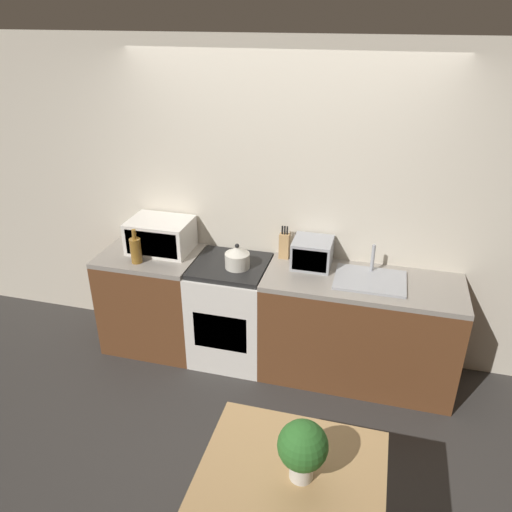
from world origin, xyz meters
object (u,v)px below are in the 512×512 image
toaster_oven (312,253)px  dining_table (291,486)px  kettle (237,257)px  stove_range (231,311)px  bottle (136,250)px  microwave (161,235)px

toaster_oven → dining_table: bearing=-83.4°
kettle → stove_range: bearing=151.5°
stove_range → dining_table: 1.95m
kettle → bottle: 0.83m
kettle → toaster_oven: toaster_oven is taller
stove_range → microwave: size_ratio=1.75×
microwave → kettle: bearing=-10.8°
microwave → dining_table: bearing=-50.7°
dining_table → microwave: bearing=129.3°
microwave → bottle: bearing=-110.3°
microwave → toaster_oven: 1.29m
stove_range → kettle: bearing=-28.5°
bottle → toaster_oven: 1.42m
kettle → dining_table: bearing=-65.2°
kettle → microwave: (-0.72, 0.14, 0.05)m
dining_table → toaster_oven: bearing=96.6°
kettle → toaster_oven: 0.60m
toaster_oven → kettle: bearing=-162.2°
stove_range → bottle: size_ratio=3.11×
kettle → toaster_oven: bearing=17.8°
bottle → toaster_oven: size_ratio=0.94×
stove_range → kettle: kettle is taller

